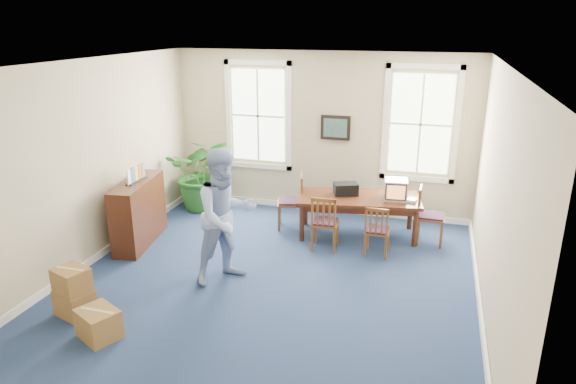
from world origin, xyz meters
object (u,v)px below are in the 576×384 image
(credenza, at_px, (139,211))
(conference_table, at_px, (358,216))
(cardboard_boxes, at_px, (89,289))
(crt_tv, at_px, (396,189))
(chair_near_left, at_px, (325,222))
(man, at_px, (226,216))
(potted_plant, at_px, (203,173))

(credenza, bearing_deg, conference_table, 12.04)
(credenza, distance_m, cardboard_boxes, 2.33)
(cardboard_boxes, bearing_deg, crt_tv, 45.43)
(conference_table, bearing_deg, chair_near_left, -130.66)
(man, relative_size, potted_plant, 1.33)
(conference_table, height_order, potted_plant, potted_plant)
(crt_tv, distance_m, credenza, 4.51)
(conference_table, distance_m, cardboard_boxes, 4.72)
(potted_plant, relative_size, cardboard_boxes, 1.24)
(man, xyz_separation_m, credenza, (-2.00, 0.82, -0.44))
(conference_table, relative_size, cardboard_boxes, 1.74)
(conference_table, xyz_separation_m, credenza, (-3.61, -1.41, 0.21))
(conference_table, xyz_separation_m, chair_near_left, (-0.44, -0.74, 0.12))
(crt_tv, xyz_separation_m, chair_near_left, (-1.08, -0.79, -0.43))
(man, bearing_deg, potted_plant, 70.09)
(potted_plant, bearing_deg, chair_near_left, -23.39)
(man, xyz_separation_m, cardboard_boxes, (-1.39, -1.42, -0.66))
(conference_table, distance_m, chair_near_left, 0.87)
(man, bearing_deg, crt_tv, -6.18)
(conference_table, distance_m, crt_tv, 0.84)
(potted_plant, bearing_deg, credenza, -99.65)
(chair_near_left, height_order, cardboard_boxes, chair_near_left)
(conference_table, height_order, crt_tv, crt_tv)
(chair_near_left, bearing_deg, man, 48.71)
(man, bearing_deg, conference_table, 2.61)
(potted_plant, bearing_deg, man, -58.42)
(conference_table, distance_m, credenza, 3.88)
(credenza, xyz_separation_m, cardboard_boxes, (0.61, -2.23, -0.23))
(crt_tv, height_order, man, man)
(conference_table, distance_m, man, 2.83)
(man, xyz_separation_m, potted_plant, (-1.67, 2.72, -0.25))
(credenza, height_order, cardboard_boxes, credenza)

